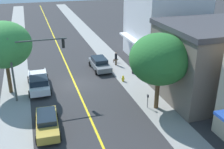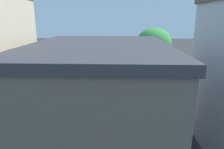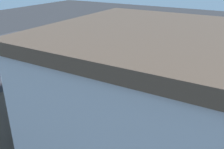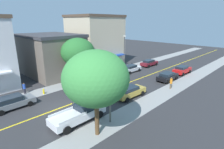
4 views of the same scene
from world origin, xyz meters
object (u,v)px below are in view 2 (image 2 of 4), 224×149
(fire_hydrant, at_px, (161,101))
(red_sedan_right_curb, at_px, (1,73))
(traffic_light_mast, at_px, (141,50))
(small_dog, at_px, (224,106))
(parking_meter, at_px, (101,96))
(pedestrian_blue_shirt, at_px, (183,104))
(street_tree_right_corner, at_px, (97,61))
(black_sedan_right_curb, at_px, (37,73))
(grey_sedan_left_curb, at_px, (198,93))
(pedestrian_black_shirt, at_px, (215,99))
(pedestrian_orange_shirt, at_px, (61,69))
(gold_sedan_right_curb, at_px, (100,74))
(white_sedan_left_curb, at_px, (13,90))
(white_pickup_truck, at_px, (154,74))
(street_tree_left_near, at_px, (154,43))

(fire_hydrant, relative_size, red_sedan_right_curb, 0.16)
(traffic_light_mast, xyz_separation_m, small_dog, (-11.31, -7.66, -4.03))
(parking_meter, bearing_deg, pedestrian_blue_shirt, -102.05)
(street_tree_right_corner, distance_m, black_sedan_right_curb, 15.64)
(grey_sedan_left_curb, height_order, pedestrian_black_shirt, pedestrian_black_shirt)
(traffic_light_mast, xyz_separation_m, black_sedan_right_curb, (-0.63, 16.26, -3.65))
(parking_meter, relative_size, red_sedan_right_curb, 0.31)
(pedestrian_orange_shirt, bearing_deg, black_sedan_right_curb, 30.44)
(gold_sedan_right_curb, xyz_separation_m, pedestrian_blue_shirt, (-11.31, -9.45, 0.06))
(parking_meter, bearing_deg, gold_sedan_right_curb, 6.39)
(red_sedan_right_curb, xyz_separation_m, white_sedan_left_curb, (-7.84, -6.05, -0.04))
(street_tree_right_corner, height_order, pedestrian_black_shirt, street_tree_right_corner)
(gold_sedan_right_curb, xyz_separation_m, white_pickup_truck, (0.18, -8.30, 0.10))
(traffic_light_mast, bearing_deg, white_sedan_left_curb, -62.20)
(gold_sedan_right_curb, bearing_deg, pedestrian_orange_shirt, -17.17)
(pedestrian_orange_shirt, bearing_deg, street_tree_right_corner, 115.95)
(white_sedan_left_curb, height_order, gold_sedan_right_curb, gold_sedan_right_curb)
(parking_meter, height_order, white_sedan_left_curb, white_sedan_left_curb)
(street_tree_right_corner, height_order, black_sedan_right_curb, street_tree_right_corner)
(pedestrian_orange_shirt, xyz_separation_m, pedestrian_black_shirt, (-12.69, -19.82, 0.05))
(parking_meter, height_order, pedestrian_blue_shirt, pedestrian_blue_shirt)
(street_tree_right_corner, xyz_separation_m, parking_meter, (0.80, -0.26, -4.05))
(traffic_light_mast, distance_m, pedestrian_orange_shirt, 13.62)
(street_tree_left_near, bearing_deg, white_sedan_left_curb, 120.45)
(gold_sedan_right_curb, distance_m, small_dog, 17.45)
(parking_meter, height_order, white_pickup_truck, white_pickup_truck)
(parking_meter, bearing_deg, fire_hydrant, -88.53)
(street_tree_right_corner, relative_size, traffic_light_mast, 1.12)
(gold_sedan_right_curb, height_order, pedestrian_black_shirt, pedestrian_black_shirt)
(red_sedan_right_curb, relative_size, small_dog, 6.11)
(parking_meter, bearing_deg, small_dog, -94.27)
(white_sedan_left_curb, height_order, pedestrian_black_shirt, pedestrian_black_shirt)
(traffic_light_mast, xyz_separation_m, grey_sedan_left_curb, (-8.56, -5.88, -3.60))
(gold_sedan_right_curb, xyz_separation_m, grey_sedan_left_curb, (-7.74, -12.16, 0.01))
(red_sedan_right_curb, relative_size, white_sedan_left_curb, 0.96)
(black_sedan_right_curb, relative_size, white_pickup_truck, 0.78)
(street_tree_left_near, relative_size, red_sedan_right_curb, 1.72)
(white_sedan_left_curb, height_order, black_sedan_right_curb, white_sedan_left_curb)
(white_sedan_left_curb, distance_m, pedestrian_blue_shirt, 19.55)
(street_tree_right_corner, height_order, pedestrian_orange_shirt, street_tree_right_corner)
(white_sedan_left_curb, relative_size, pedestrian_orange_shirt, 2.61)
(street_tree_right_corner, distance_m, gold_sedan_right_curb, 11.16)
(red_sedan_right_curb, height_order, grey_sedan_left_curb, red_sedan_right_curb)
(street_tree_right_corner, distance_m, parking_meter, 4.13)
(pedestrian_blue_shirt, height_order, pedestrian_orange_shirt, pedestrian_orange_shirt)
(white_sedan_left_curb, distance_m, small_dog, 23.87)
(parking_meter, bearing_deg, red_sedan_right_curb, 60.01)
(black_sedan_right_curb, bearing_deg, parking_meter, 138.71)
(black_sedan_right_curb, distance_m, pedestrian_blue_shirt, 22.58)
(fire_hydrant, height_order, pedestrian_black_shirt, pedestrian_black_shirt)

